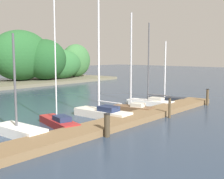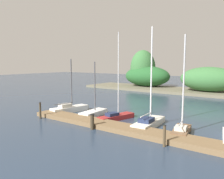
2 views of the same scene
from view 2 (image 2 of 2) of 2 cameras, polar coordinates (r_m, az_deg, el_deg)
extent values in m
cube|color=brown|center=(16.38, 5.48, -10.15)|extent=(19.73, 1.80, 0.35)
cube|color=#66604C|center=(38.70, 23.98, -0.81)|extent=(45.87, 8.00, 0.40)
ellipsoid|color=#386B38|center=(38.50, 23.00, 2.37)|extent=(8.83, 4.75, 3.84)
ellipsoid|color=#235628|center=(43.83, 8.72, 3.31)|extent=(8.96, 5.29, 3.83)
ellipsoid|color=#386B38|center=(44.87, 7.71, 5.36)|extent=(4.84, 4.72, 6.88)
cube|color=white|center=(23.23, -10.57, -4.90)|extent=(1.76, 3.92, 0.55)
cube|color=white|center=(24.17, -7.14, -4.45)|extent=(0.75, 1.04, 0.47)
cube|color=beige|center=(22.90, -11.60, -3.94)|extent=(0.99, 1.27, 0.36)
cylinder|color=#4C4C51|center=(23.00, -10.12, 1.63)|extent=(0.11, 0.11, 4.72)
cylinder|color=#4C4C51|center=(22.77, -12.04, -3.51)|extent=(0.50, 2.09, 0.09)
cube|color=white|center=(21.35, -4.62, -5.93)|extent=(1.30, 3.10, 0.48)
cube|color=white|center=(22.44, -2.51, -5.35)|extent=(0.66, 0.80, 0.41)
cylinder|color=#4C4C51|center=(21.12, -4.31, 0.81)|extent=(0.11, 0.11, 4.52)
cube|color=maroon|center=(19.94, 1.00, -6.95)|extent=(1.75, 3.60, 0.41)
cube|color=maroon|center=(20.97, 4.25, -6.33)|extent=(0.71, 0.97, 0.34)
cube|color=#1E2847|center=(19.59, 0.03, -6.19)|extent=(0.93, 1.18, 0.26)
cylinder|color=silver|center=(19.56, 1.60, 3.86)|extent=(0.07, 0.07, 7.07)
cube|color=silver|center=(18.06, 9.19, -8.39)|extent=(1.40, 3.98, 0.48)
cube|color=silver|center=(19.64, 11.28, -7.26)|extent=(0.70, 1.01, 0.41)
cube|color=#1E2847|center=(17.53, 8.56, -7.52)|extent=(0.95, 1.22, 0.31)
cylinder|color=silver|center=(17.73, 9.81, 3.80)|extent=(0.12, 0.12, 7.14)
cylinder|color=silver|center=(17.37, 8.49, -6.23)|extent=(0.17, 1.88, 0.07)
cube|color=brown|center=(16.68, 16.94, -10.01)|extent=(1.50, 2.95, 0.41)
cube|color=brown|center=(17.90, 17.57, -8.95)|extent=(0.67, 0.79, 0.35)
cube|color=beige|center=(16.25, 16.79, -9.21)|extent=(0.89, 0.97, 0.27)
cylinder|color=#B7B7BC|center=(16.26, 17.48, 1.79)|extent=(0.12, 0.12, 6.40)
cylinder|color=#B7B7BC|center=(15.95, 16.72, -8.09)|extent=(0.39, 1.70, 0.08)
cylinder|color=#3D3323|center=(21.13, -17.49, -5.08)|extent=(0.17, 0.17, 1.42)
cylinder|color=black|center=(21.00, -17.56, -3.13)|extent=(0.20, 0.20, 0.04)
cylinder|color=#3D3323|center=(17.09, -4.97, -8.08)|extent=(0.28, 0.28, 1.12)
cylinder|color=black|center=(16.95, -4.99, -6.18)|extent=(0.32, 0.32, 0.04)
cylinder|color=#4C3D28|center=(13.99, 12.95, -11.31)|extent=(0.16, 0.16, 1.27)
cylinder|color=black|center=(13.80, 13.03, -8.72)|extent=(0.19, 0.19, 0.04)
camera|label=1|loc=(21.24, -44.88, 2.21)|focal=45.92mm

